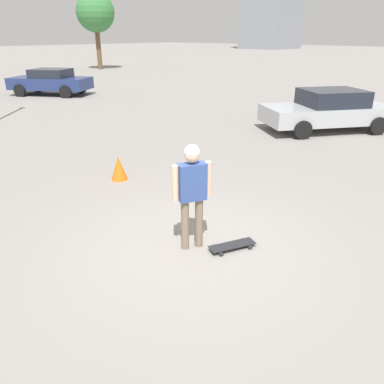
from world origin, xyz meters
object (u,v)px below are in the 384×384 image
car_parked_near (328,110)px  car_parked_far (51,81)px  person (192,186)px  traffic_cone (119,168)px  skateboard (232,245)px

car_parked_near → car_parked_far: 15.21m
person → car_parked_near: person is taller
person → traffic_cone: person is taller
skateboard → car_parked_far: (17.32, -6.50, 0.68)m
person → skateboard: bearing=-26.0°
person → skateboard: size_ratio=2.18×
skateboard → traffic_cone: size_ratio=1.39×
car_parked_far → person: bearing=126.5°
person → car_parked_near: 9.30m
person → car_parked_near: (1.75, -9.12, -0.34)m
skateboard → traffic_cone: 3.92m
car_parked_far → traffic_cone: car_parked_far is taller
car_parked_near → person: bearing=47.2°
person → skateboard: (-0.53, -0.38, -1.00)m
car_parked_far → traffic_cone: (-13.48, 5.77, -0.46)m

